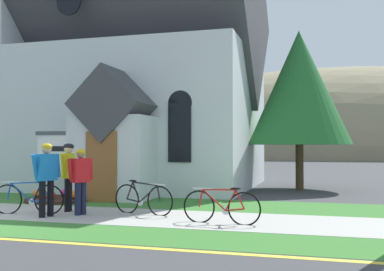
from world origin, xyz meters
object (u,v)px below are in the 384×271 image
Objects in this scene: bicycle_orange at (222,206)px; cyclist_in_blue_jersey at (81,177)px; bicycle_blue at (28,198)px; yard_deciduous_tree at (0,103)px; cyclist_in_green_jersey at (47,173)px; bicycle_silver at (143,199)px; church_sign at (62,155)px; roadside_conifer at (299,88)px; cyclist_in_red_jersey at (68,171)px.

cyclist_in_blue_jersey is at bearing 175.03° from bicycle_orange.
bicycle_blue reaches higher than bicycle_orange.
yard_deciduous_tree reaches higher than bicycle_blue.
bicycle_silver is at bearing 27.36° from cyclist_in_green_jersey.
church_sign is 3.34m from cyclist_in_blue_jersey.
yard_deciduous_tree reaches higher than bicycle_orange.
cyclist_in_blue_jersey is at bearing -41.69° from yard_deciduous_tree.
bicycle_silver is (3.47, -2.04, -1.02)m from church_sign.
bicycle_orange is 0.34× the size of yard_deciduous_tree.
cyclist_in_green_jersey is at bearing -64.50° from church_sign.
yard_deciduous_tree is (-7.22, 7.47, 2.51)m from cyclist_in_green_jersey.
bicycle_orange is (4.85, -0.12, -0.01)m from bicycle_blue.
cyclist_in_green_jersey is at bearing -139.87° from cyclist_in_blue_jersey.
church_sign is 1.33× the size of cyclist_in_blue_jersey.
cyclist_in_green_jersey is (-2.01, -1.04, 0.64)m from bicycle_silver.
cyclist_in_green_jersey is at bearing -122.33° from roadside_conifer.
church_sign is 1.23× the size of bicycle_orange.
yard_deciduous_tree is (-6.51, 7.16, 3.15)m from bicycle_blue.
roadside_conifer reaches higher than bicycle_orange.
bicycle_orange is at bearing -98.59° from roadside_conifer.
bicycle_silver is 2.81m from bicycle_blue.
cyclist_in_red_jersey is 1.00× the size of cyclist_in_green_jersey.
church_sign is 1.21× the size of bicycle_blue.
bicycle_silver is at bearing 14.82° from bicycle_blue.
yard_deciduous_tree is at bearing 138.31° from cyclist_in_blue_jersey.
roadside_conifer is at bearing 38.43° from church_sign.
bicycle_orange is (2.14, -0.84, -0.01)m from bicycle_silver.
bicycle_silver is 0.97× the size of bicycle_orange.
church_sign is 4.16m from bicycle_silver.
church_sign is 9.12m from roadside_conifer.
church_sign is 6.39m from bicycle_orange.
yard_deciduous_tree is (-12.62, -1.06, -0.37)m from roadside_conifer.
cyclist_in_blue_jersey is (0.60, -0.45, -0.10)m from cyclist_in_red_jersey.
church_sign is at bearing 115.50° from cyclist_in_green_jersey.
cyclist_in_red_jersey is 10.05m from yard_deciduous_tree.
roadside_conifer is (1.26, 8.33, 3.53)m from bicycle_orange.
bicycle_silver is 0.97× the size of cyclist_in_red_jersey.
bicycle_blue is at bearing -126.65° from roadside_conifer.
cyclist_in_blue_jersey reaches higher than bicycle_orange.
bicycle_blue reaches higher than bicycle_silver.
church_sign reaches higher than cyclist_in_blue_jersey.
bicycle_blue is (-2.71, -0.72, 0.01)m from bicycle_silver.
yard_deciduous_tree is (-5.75, 4.39, 2.13)m from church_sign.
bicycle_silver is 0.28× the size of roadside_conifer.
cyclist_in_green_jersey is 10.50m from roadside_conifer.
bicycle_blue is 0.34× the size of yard_deciduous_tree.
cyclist_in_green_jersey reaches higher than bicycle_orange.
church_sign is 1.23× the size of cyclist_in_green_jersey.
church_sign reaches higher than cyclist_in_red_jersey.
bicycle_blue is 1.15m from cyclist_in_red_jersey.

